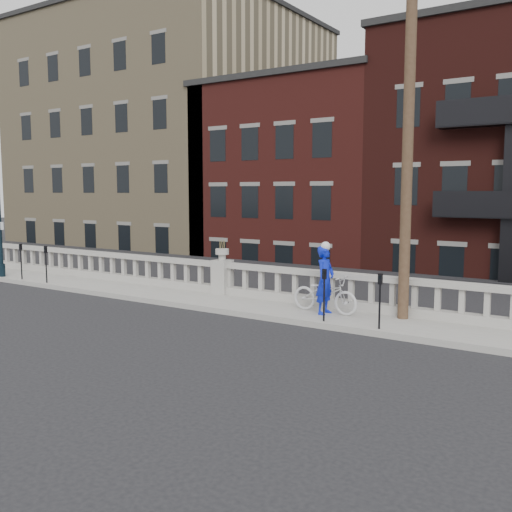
{
  "coord_description": "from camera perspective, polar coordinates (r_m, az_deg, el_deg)",
  "views": [
    {
      "loc": [
        11.11,
        -10.84,
        3.48
      ],
      "look_at": [
        1.82,
        3.2,
        1.57
      ],
      "focal_mm": 40.0,
      "sensor_mm": 36.0,
      "label": 1
    }
  ],
  "objects": [
    {
      "name": "utility_pole",
      "position": [
        15.35,
        15.0,
        12.83
      ],
      "size": [
        1.6,
        0.28,
        10.0
      ],
      "color": "#422D1E",
      "rests_on": "sidewalk"
    },
    {
      "name": "ground",
      "position": [
        15.9,
        -11.98,
        -6.31
      ],
      "size": [
        120.0,
        120.0,
        0.0
      ],
      "primitive_type": "plane",
      "color": "black",
      "rests_on": "ground"
    },
    {
      "name": "parking_meter_a",
      "position": [
        23.4,
        -22.44,
        -0.11
      ],
      "size": [
        0.1,
        0.09,
        1.36
      ],
      "color": "black",
      "rests_on": "sidewalk"
    },
    {
      "name": "parking_meter_c",
      "position": [
        14.73,
        6.83,
        -3.28
      ],
      "size": [
        0.1,
        0.09,
        1.36
      ],
      "color": "black",
      "rests_on": "sidewalk"
    },
    {
      "name": "planter_pedestal",
      "position": [
        18.68,
        -3.39,
        -1.69
      ],
      "size": [
        0.55,
        0.55,
        1.76
      ],
      "color": "gray",
      "rests_on": "sidewalk"
    },
    {
      "name": "sidewalk",
      "position": [
        18.07,
        -5.18,
        -4.41
      ],
      "size": [
        32.0,
        2.2,
        0.15
      ],
      "primitive_type": "cube",
      "color": "gray",
      "rests_on": "ground"
    },
    {
      "name": "bicycle",
      "position": [
        15.86,
        6.91,
        -3.78
      ],
      "size": [
        2.01,
        0.79,
        1.04
      ],
      "primitive_type": "imported",
      "rotation": [
        0.0,
        0.0,
        1.52
      ],
      "color": "silver",
      "rests_on": "sidewalk"
    },
    {
      "name": "cyclist",
      "position": [
        15.62,
        6.93,
        -2.39
      ],
      "size": [
        0.47,
        0.69,
        1.87
      ],
      "primitive_type": "imported",
      "rotation": [
        0.0,
        0.0,
        1.55
      ],
      "color": "#0C1EC0",
      "rests_on": "sidewalk"
    },
    {
      "name": "parking_meter_b",
      "position": [
        22.18,
        -20.27,
        -0.36
      ],
      "size": [
        0.1,
        0.09,
        1.36
      ],
      "color": "black",
      "rests_on": "sidewalk"
    },
    {
      "name": "balustrade",
      "position": [
        18.71,
        -3.38,
        -2.27
      ],
      "size": [
        28.0,
        0.34,
        1.03
      ],
      "color": "gray",
      "rests_on": "sidewalk"
    },
    {
      "name": "lower_level",
      "position": [
        35.5,
        16.26,
        4.84
      ],
      "size": [
        80.0,
        44.0,
        20.8
      ],
      "color": "#605E59",
      "rests_on": "ground"
    },
    {
      "name": "parking_meter_d",
      "position": [
        14.14,
        12.28,
        -3.79
      ],
      "size": [
        0.1,
        0.09,
        1.36
      ],
      "color": "black",
      "rests_on": "sidewalk"
    }
  ]
}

